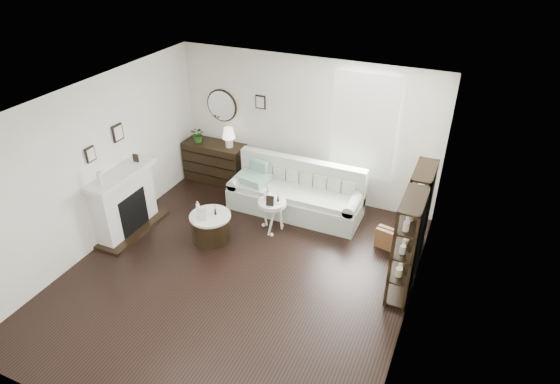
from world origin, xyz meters
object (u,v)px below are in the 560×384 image
at_px(dresser, 215,162).
at_px(pedestal_table, 272,204).
at_px(drum_table, 211,227).
at_px(sofa, 296,195).

relative_size(dresser, pedestal_table, 2.10).
height_order(drum_table, pedestal_table, pedestal_table).
xyz_separation_m(dresser, drum_table, (0.99, -1.82, -0.17)).
relative_size(sofa, dresser, 1.97).
distance_m(drum_table, pedestal_table, 1.10).
xyz_separation_m(drum_table, pedestal_table, (0.84, 0.65, 0.30)).
xyz_separation_m(sofa, pedestal_table, (-0.13, -0.78, 0.23)).
distance_m(sofa, pedestal_table, 0.82).
bearing_deg(drum_table, sofa, 55.70).
xyz_separation_m(sofa, dresser, (-1.96, 0.39, 0.10)).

